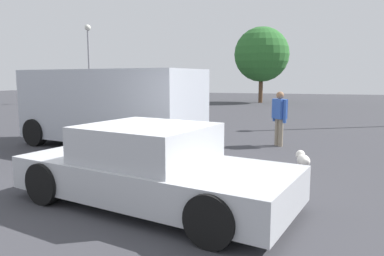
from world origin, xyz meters
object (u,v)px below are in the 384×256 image
at_px(pedestrian, 279,114).
at_px(light_post_mid, 88,50).
at_px(dog, 303,160).
at_px(sedan_foreground, 152,168).
at_px(van_white, 110,106).

xyz_separation_m(pedestrian, light_post_mid, (-14.64, 13.38, 3.06)).
height_order(dog, pedestrian, pedestrian).
bearing_deg(sedan_foreground, pedestrian, 87.37).
xyz_separation_m(dog, pedestrian, (-0.66, 2.88, 0.63)).
bearing_deg(van_white, pedestrian, 30.14).
bearing_deg(van_white, light_post_mid, 136.10).
relative_size(sedan_foreground, pedestrian, 2.97).
relative_size(van_white, pedestrian, 3.54).
relative_size(sedan_foreground, light_post_mid, 0.79).
bearing_deg(dog, light_post_mid, 28.75).
height_order(van_white, light_post_mid, light_post_mid).
height_order(pedestrian, light_post_mid, light_post_mid).
bearing_deg(pedestrian, light_post_mid, 98.21).
xyz_separation_m(van_white, pedestrian, (4.45, 1.49, -0.25)).
bearing_deg(light_post_mid, dog, -46.75).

